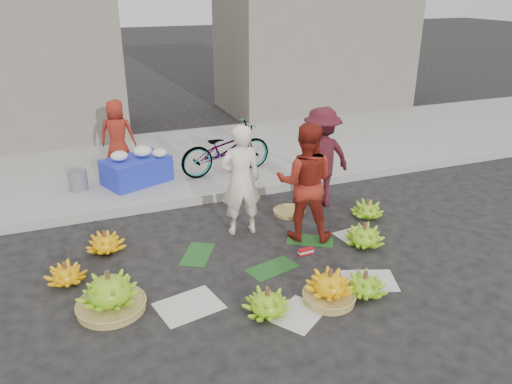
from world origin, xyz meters
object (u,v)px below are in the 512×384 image
object	(u,v)px
vendor_cream	(241,181)
banana_bunch_0	(110,293)
bicycle	(226,149)
flower_table	(137,168)
banana_bunch_4	(364,236)

from	to	relation	value
vendor_cream	banana_bunch_0	bearing A→B (deg)	37.39
banana_bunch_0	bicycle	bearing A→B (deg)	54.03
vendor_cream	bicycle	world-z (taller)	vendor_cream
banana_bunch_0	bicycle	xyz separation A→B (m)	(2.48, 3.42, 0.36)
banana_bunch_0	flower_table	distance (m)	3.63
vendor_cream	bicycle	bearing A→B (deg)	-97.47
vendor_cream	flower_table	xyz separation A→B (m)	(-1.14, 2.25, -0.43)
banana_bunch_0	vendor_cream	bearing A→B (deg)	32.31
flower_table	bicycle	xyz separation A→B (m)	(1.62, -0.10, 0.20)
banana_bunch_4	vendor_cream	distance (m)	1.89
flower_table	bicycle	size ratio (longest dim) A/B	0.73
banana_bunch_0	flower_table	xyz separation A→B (m)	(0.86, 3.52, 0.16)
vendor_cream	bicycle	xyz separation A→B (m)	(0.48, 2.15, -0.23)
vendor_cream	banana_bunch_4	bearing A→B (deg)	150.30
banana_bunch_4	bicycle	size ratio (longest dim) A/B	0.40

